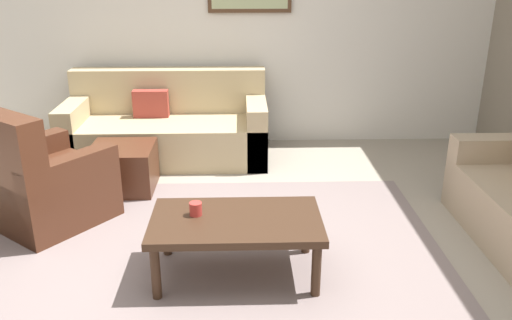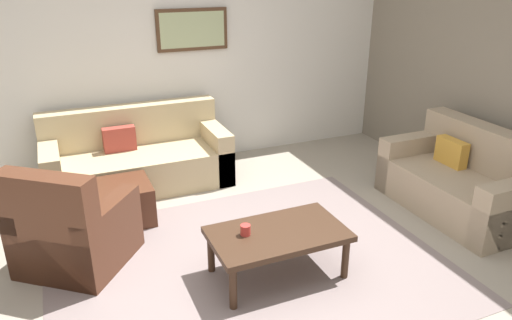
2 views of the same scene
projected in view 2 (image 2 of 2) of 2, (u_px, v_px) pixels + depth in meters
ground_plane at (249, 265)px, 4.15m from camera, size 8.00×8.00×0.00m
rear_partition at (166, 54)px, 5.83m from camera, size 6.00×0.12×2.80m
area_rug at (249, 264)px, 4.14m from camera, size 3.29×2.61×0.01m
couch_main at (137, 159)px, 5.61m from camera, size 2.04×0.92×0.88m
couch_loveseat at (464, 183)px, 4.99m from camera, size 0.87×1.56×0.88m
armchair_leather at (72, 235)px, 4.02m from camera, size 1.12×1.12×0.95m
ottoman at (123, 202)px, 4.80m from camera, size 0.56×0.56×0.40m
coffee_table at (278, 237)px, 3.89m from camera, size 1.10×0.64×0.41m
cup at (245, 230)px, 3.80m from camera, size 0.08×0.08×0.09m
framed_artwork at (192, 30)px, 5.76m from camera, size 0.88×0.04×0.49m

